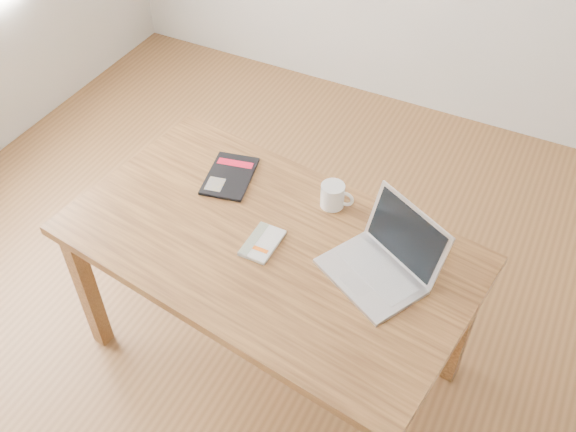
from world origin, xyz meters
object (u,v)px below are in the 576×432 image
at_px(coffee_mug, 333,195).
at_px(desk, 269,258).
at_px(white_guidebook, 262,243).
at_px(laptop, 383,261).
at_px(black_guidebook, 230,176).

bearing_deg(coffee_mug, desk, -119.32).
height_order(white_guidebook, laptop, laptop).
relative_size(desk, laptop, 3.61).
height_order(desk, laptop, laptop).
height_order(white_guidebook, black_guidebook, white_guidebook).
xyz_separation_m(black_guidebook, laptop, (0.73, -0.19, 0.04)).
distance_m(desk, black_guidebook, 0.40).
bearing_deg(coffee_mug, laptop, -42.57).
distance_m(white_guidebook, black_guidebook, 0.40).
bearing_deg(laptop, coffee_mug, 169.81).
height_order(laptop, coffee_mug, laptop).
bearing_deg(laptop, black_guidebook, -166.45).
bearing_deg(white_guidebook, laptop, 9.78).
distance_m(white_guidebook, laptop, 0.44).
distance_m(desk, coffee_mug, 0.34).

